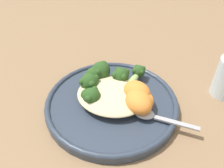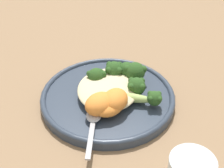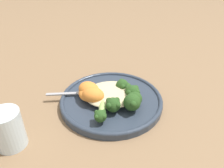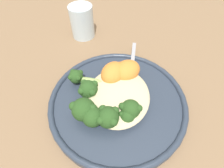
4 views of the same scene
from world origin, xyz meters
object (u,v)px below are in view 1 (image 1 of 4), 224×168
object	(u,v)px
broccoli_stalk_2	(103,74)
broccoli_stalk_0	(134,78)
plate	(113,102)
quinoa_mound	(111,95)
broccoli_stalk_6	(96,97)
sweet_potato_chunk_1	(137,92)
broccoli_stalk_5	(98,96)
spoon	(151,115)
broccoli_stalk_4	(92,84)
sweet_potato_chunk_0	(141,99)
sweet_potato_chunk_2	(139,102)
broccoli_stalk_1	(120,80)
broccoli_stalk_3	(98,80)

from	to	relation	value
broccoli_stalk_2	broccoli_stalk_0	bearing A→B (deg)	-122.14
plate	quinoa_mound	bearing A→B (deg)	-1.14
broccoli_stalk_6	sweet_potato_chunk_1	world-z (taller)	sweet_potato_chunk_1
broccoli_stalk_5	broccoli_stalk_6	xyz separation A→B (m)	(0.00, 0.01, 0.00)
spoon	broccoli_stalk_5	bearing A→B (deg)	177.19
broccoli_stalk_4	sweet_potato_chunk_0	xyz separation A→B (m)	(-0.11, 0.00, -0.00)
spoon	broccoli_stalk_2	bearing A→B (deg)	151.37
broccoli_stalk_5	sweet_potato_chunk_2	xyz separation A→B (m)	(-0.09, -0.00, 0.01)
broccoli_stalk_4	broccoli_stalk_5	bearing A→B (deg)	143.34
broccoli_stalk_5	broccoli_stalk_1	bearing A→B (deg)	-131.98
broccoli_stalk_5	sweet_potato_chunk_0	size ratio (longest dim) A/B	1.54
sweet_potato_chunk_2	spoon	size ratio (longest dim) A/B	0.50
spoon	sweet_potato_chunk_0	bearing A→B (deg)	135.68
broccoli_stalk_6	broccoli_stalk_2	bearing A→B (deg)	-104.00
quinoa_mound	broccoli_stalk_4	bearing A→B (deg)	-11.32
broccoli_stalk_4	broccoli_stalk_6	bearing A→B (deg)	135.74
broccoli_stalk_4	sweet_potato_chunk_1	xyz separation A→B (m)	(-0.10, -0.01, 0.00)
broccoli_stalk_5	sweet_potato_chunk_2	distance (m)	0.09
sweet_potato_chunk_2	broccoli_stalk_6	bearing A→B (deg)	7.76
broccoli_stalk_3	broccoli_stalk_6	world-z (taller)	same
sweet_potato_chunk_0	broccoli_stalk_3	bearing A→B (deg)	-13.45
broccoli_stalk_3	spoon	size ratio (longest dim) A/B	0.95
sweet_potato_chunk_2	broccoli_stalk_0	bearing A→B (deg)	-68.08
spoon	sweet_potato_chunk_1	bearing A→B (deg)	136.49
broccoli_stalk_6	spoon	world-z (taller)	broccoli_stalk_6
broccoli_stalk_2	broccoli_stalk_6	xyz separation A→B (m)	(-0.01, 0.07, -0.00)
broccoli_stalk_0	sweet_potato_chunk_2	xyz separation A→B (m)	(-0.03, 0.08, 0.01)
sweet_potato_chunk_1	broccoli_stalk_6	bearing A→B (deg)	28.01
broccoli_stalk_6	sweet_potato_chunk_0	world-z (taller)	broccoli_stalk_6
broccoli_stalk_5	spoon	bearing A→B (deg)	160.00
sweet_potato_chunk_0	plate	bearing A→B (deg)	4.95
sweet_potato_chunk_1	sweet_potato_chunk_0	bearing A→B (deg)	137.98
broccoli_stalk_5	sweet_potato_chunk_0	bearing A→B (deg)	176.66
broccoli_stalk_3	broccoli_stalk_5	bearing A→B (deg)	140.76
sweet_potato_chunk_2	sweet_potato_chunk_0	bearing A→B (deg)	-95.32
quinoa_mound	broccoli_stalk_2	world-z (taller)	broccoli_stalk_2
broccoli_stalk_1	broccoli_stalk_6	bearing A→B (deg)	140.84
spoon	broccoli_stalk_0	bearing A→B (deg)	124.40
broccoli_stalk_1	broccoli_stalk_4	xyz separation A→B (m)	(0.05, 0.04, 0.00)
quinoa_mound	sweet_potato_chunk_0	size ratio (longest dim) A/B	2.50
broccoli_stalk_3	broccoli_stalk_5	xyz separation A→B (m)	(-0.02, 0.05, -0.00)
sweet_potato_chunk_0	sweet_potato_chunk_1	size ratio (longest dim) A/B	0.99
quinoa_mound	broccoli_stalk_1	bearing A→B (deg)	-95.50
broccoli_stalk_1	sweet_potato_chunk_2	distance (m)	0.08
plate	quinoa_mound	xyz separation A→B (m)	(0.00, -0.00, 0.02)
broccoli_stalk_6	sweet_potato_chunk_1	size ratio (longest dim) A/B	1.38
broccoli_stalk_5	broccoli_stalk_6	bearing A→B (deg)	68.41
broccoli_stalk_0	sweet_potato_chunk_0	distance (m)	0.07
broccoli_stalk_1	sweet_potato_chunk_0	size ratio (longest dim) A/B	1.91
quinoa_mound	sweet_potato_chunk_2	world-z (taller)	sweet_potato_chunk_2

